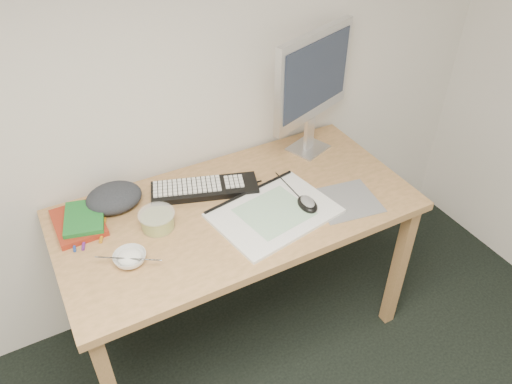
# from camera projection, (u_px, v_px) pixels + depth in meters

# --- Properties ---
(desk) EXTENTS (1.40, 0.70, 0.75)m
(desk) POSITION_uv_depth(u_px,v_px,m) (238.00, 222.00, 2.01)
(desk) COLOR tan
(desk) RESTS_ON ground
(mousepad) EXTENTS (0.28, 0.26, 0.00)m
(mousepad) POSITION_uv_depth(u_px,v_px,m) (346.00, 201.00, 1.99)
(mousepad) COLOR gray
(mousepad) RESTS_ON desk
(sketchpad) EXTENTS (0.50, 0.40, 0.01)m
(sketchpad) POSITION_uv_depth(u_px,v_px,m) (274.00, 213.00, 1.92)
(sketchpad) COLOR white
(sketchpad) RESTS_ON desk
(keyboard) EXTENTS (0.45, 0.27, 0.03)m
(keyboard) POSITION_uv_depth(u_px,v_px,m) (205.00, 189.00, 2.03)
(keyboard) COLOR black
(keyboard) RESTS_ON desk
(monitor) EXTENTS (0.45, 0.19, 0.55)m
(monitor) POSITION_uv_depth(u_px,v_px,m) (313.00, 79.00, 2.08)
(monitor) COLOR silver
(monitor) RESTS_ON desk
(mouse) EXTENTS (0.08, 0.12, 0.04)m
(mouse) POSITION_uv_depth(u_px,v_px,m) (308.00, 202.00, 1.93)
(mouse) COLOR black
(mouse) RESTS_ON sketchpad
(rice_bowl) EXTENTS (0.12, 0.12, 0.04)m
(rice_bowl) POSITION_uv_depth(u_px,v_px,m) (130.00, 258.00, 1.71)
(rice_bowl) COLOR white
(rice_bowl) RESTS_ON desk
(chopsticks) EXTENTS (0.20, 0.13, 0.02)m
(chopsticks) POSITION_uv_depth(u_px,v_px,m) (128.00, 259.00, 1.69)
(chopsticks) COLOR silver
(chopsticks) RESTS_ON rice_bowl
(fruit_tub) EXTENTS (0.15, 0.15, 0.07)m
(fruit_tub) POSITION_uv_depth(u_px,v_px,m) (157.00, 220.00, 1.85)
(fruit_tub) COLOR gold
(fruit_tub) RESTS_ON desk
(book_red) EXTENTS (0.17, 0.23, 0.02)m
(book_red) POSITION_uv_depth(u_px,v_px,m) (78.00, 223.00, 1.87)
(book_red) COLOR maroon
(book_red) RESTS_ON desk
(book_green) EXTENTS (0.19, 0.22, 0.02)m
(book_green) POSITION_uv_depth(u_px,v_px,m) (84.00, 217.00, 1.86)
(book_green) COLOR #1A6927
(book_green) RESTS_ON book_red
(cloth_lump) EXTENTS (0.22, 0.20, 0.08)m
(cloth_lump) POSITION_uv_depth(u_px,v_px,m) (114.00, 198.00, 1.95)
(cloth_lump) COLOR #25272D
(cloth_lump) RESTS_ON desk
(pencil_pink) EXTENTS (0.17, 0.03, 0.01)m
(pencil_pink) POSITION_uv_depth(u_px,v_px,m) (227.00, 193.00, 2.02)
(pencil_pink) COLOR pink
(pencil_pink) RESTS_ON desk
(pencil_tan) EXTENTS (0.15, 0.06, 0.01)m
(pencil_tan) POSITION_uv_depth(u_px,v_px,m) (244.00, 192.00, 2.03)
(pencil_tan) COLOR tan
(pencil_tan) RESTS_ON desk
(pencil_black) EXTENTS (0.18, 0.01, 0.01)m
(pencil_black) POSITION_uv_depth(u_px,v_px,m) (242.00, 187.00, 2.06)
(pencil_black) COLOR black
(pencil_black) RESTS_ON desk
(marker_blue) EXTENTS (0.03, 0.12, 0.01)m
(marker_blue) POSITION_uv_depth(u_px,v_px,m) (74.00, 241.00, 1.80)
(marker_blue) COLOR #1C409C
(marker_blue) RESTS_ON desk
(marker_orange) EXTENTS (0.06, 0.13, 0.01)m
(marker_orange) POSITION_uv_depth(u_px,v_px,m) (103.00, 230.00, 1.85)
(marker_orange) COLOR #BF7D16
(marker_orange) RESTS_ON desk
(marker_purple) EXTENTS (0.05, 0.13, 0.01)m
(marker_purple) POSITION_uv_depth(u_px,v_px,m) (85.00, 237.00, 1.81)
(marker_purple) COLOR #5A217C
(marker_purple) RESTS_ON desk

